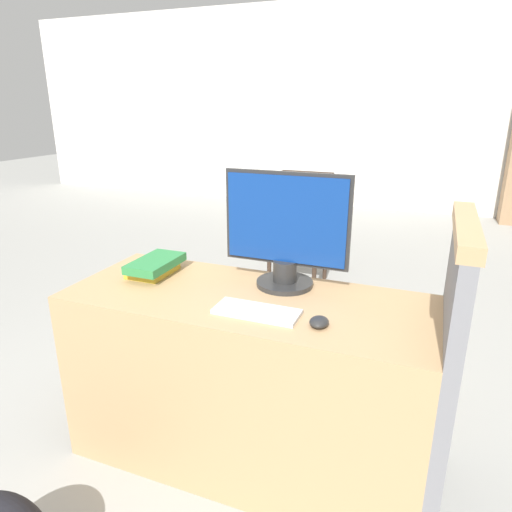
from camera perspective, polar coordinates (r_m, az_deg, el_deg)
The scene contains 9 objects.
ground_plane at distance 2.01m, azimuth -4.68°, elevation -28.38°, with size 20.00×20.00×0.00m, color #9E9E99.
wall_back at distance 6.75m, azimuth 16.90°, elevation 17.33°, with size 12.00×0.06×2.80m.
desk at distance 1.97m, azimuth -1.14°, elevation -15.12°, with size 1.43×0.58×0.75m.
carrel_divider at distance 1.77m, azimuth 22.45°, elevation -13.52°, with size 0.07×0.60×1.12m.
monitor at distance 1.82m, azimuth 3.76°, elevation 2.94°, with size 0.51×0.23×0.47m.
keyboard at distance 1.64m, azimuth 0.10°, elevation -6.97°, with size 0.31×0.13×0.02m.
mouse at distance 1.57m, azimuth 7.89°, elevation -8.16°, with size 0.06×0.08×0.03m.
book_stack at distance 2.04m, azimuth -12.60°, elevation -1.23°, with size 0.18×0.27×0.07m.
far_chair at distance 3.84m, azimuth 5.77°, elevation 4.30°, with size 0.44×0.44×0.92m.
Camera 1 is at (0.63, -1.22, 1.47)m, focal length 32.00 mm.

